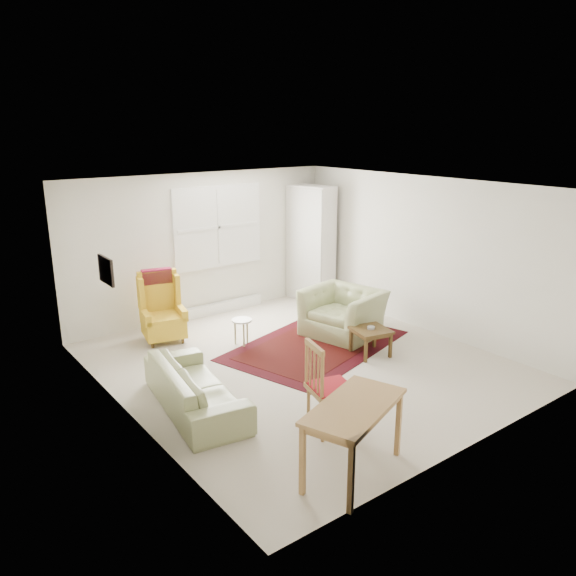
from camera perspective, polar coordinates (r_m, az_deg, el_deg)
room at (r=7.79m, az=0.50°, el=1.33°), size 5.04×5.54×2.51m
rug at (r=8.67m, az=2.81°, el=-5.78°), size 3.16×2.49×0.03m
sofa at (r=6.80m, az=-9.44°, el=-9.07°), size 1.02×1.98×0.76m
armchair at (r=9.00m, az=5.61°, el=-2.06°), size 1.24×1.35×0.89m
wingback_chair at (r=8.89m, az=-12.63°, el=-1.92°), size 0.76×0.79×1.10m
coffee_table at (r=8.35m, az=8.37°, el=-5.42°), size 0.60×0.60×0.41m
stool at (r=8.66m, az=-4.70°, el=-4.47°), size 0.36×0.36×0.42m
cabinet at (r=10.72m, az=2.36°, el=4.55°), size 0.63×0.95×2.18m
desk at (r=5.59m, az=6.64°, el=-15.03°), size 1.30×0.95×0.74m
desk_chair at (r=6.21m, az=4.42°, el=-9.95°), size 0.56×0.56×1.05m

